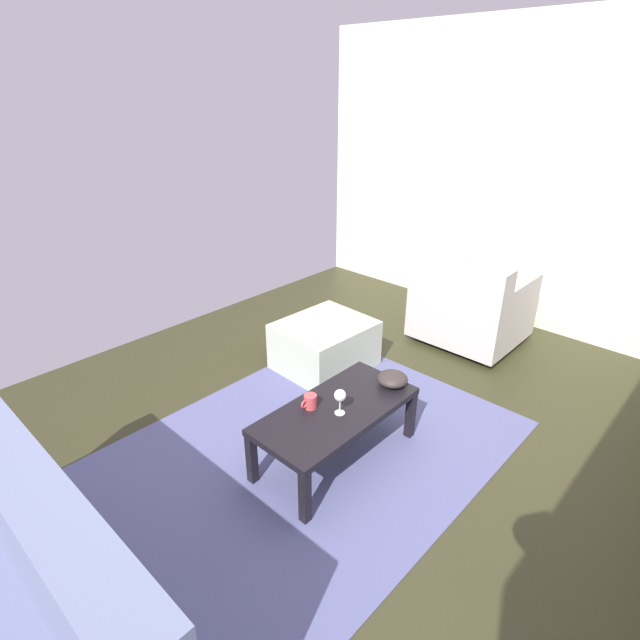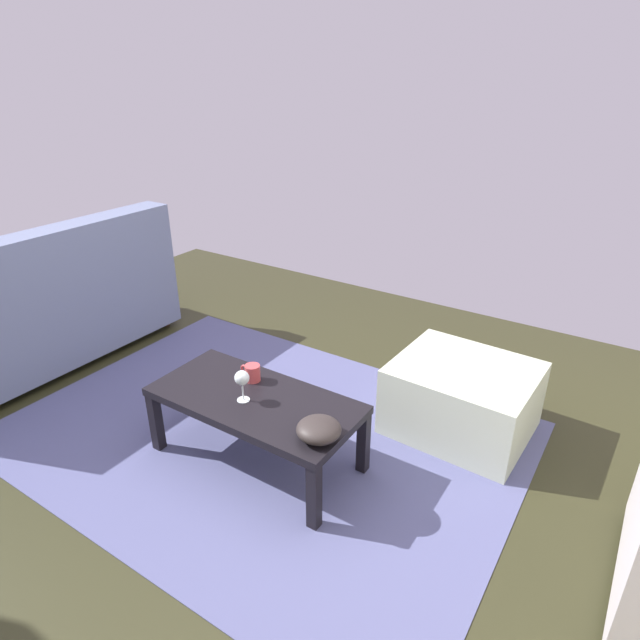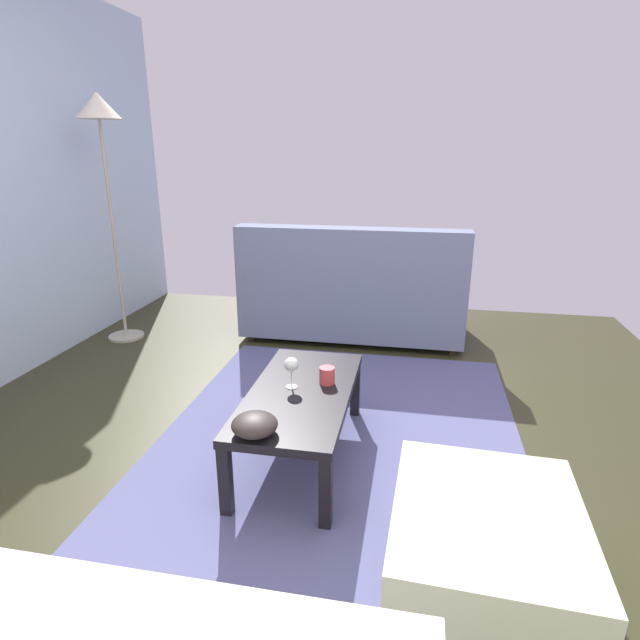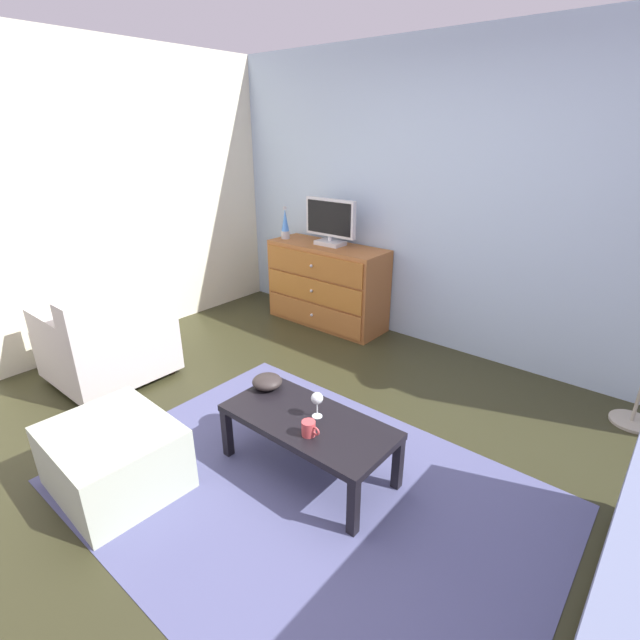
{
  "view_description": "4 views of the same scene",
  "coord_description": "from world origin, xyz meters",
  "px_view_note": "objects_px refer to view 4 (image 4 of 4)",
  "views": [
    {
      "loc": [
        1.91,
        1.54,
        2.08
      ],
      "look_at": [
        0.12,
        -0.13,
        0.91
      ],
      "focal_mm": 28.01,
      "sensor_mm": 36.0,
      "label": 1
    },
    {
      "loc": [
        -1.34,
        1.59,
        1.78
      ],
      "look_at": [
        -0.17,
        -0.2,
        0.77
      ],
      "focal_mm": 30.14,
      "sensor_mm": 36.0,
      "label": 2
    },
    {
      "loc": [
        -2.11,
        -0.55,
        1.47
      ],
      "look_at": [
        0.19,
        -0.11,
        0.7
      ],
      "focal_mm": 28.98,
      "sensor_mm": 36.0,
      "label": 3
    },
    {
      "loc": [
        1.56,
        -1.7,
        1.9
      ],
      "look_at": [
        -0.0,
        0.19,
        0.88
      ],
      "focal_mm": 25.96,
      "sensor_mm": 36.0,
      "label": 4
    }
  ],
  "objects_px": {
    "wine_glass": "(317,399)",
    "ottoman": "(114,458)",
    "tv": "(330,222)",
    "armchair": "(110,340)",
    "coffee_table": "(308,425)",
    "lava_lamp": "(285,225)",
    "dresser": "(327,285)",
    "bowl_decorative": "(267,382)",
    "mug": "(309,428)"
  },
  "relations": [
    {
      "from": "wine_glass",
      "to": "ottoman",
      "type": "xyz_separation_m",
      "value": [
        -0.78,
        -0.84,
        -0.29
      ]
    },
    {
      "from": "tv",
      "to": "armchair",
      "type": "bearing_deg",
      "value": -106.49
    },
    {
      "from": "coffee_table",
      "to": "armchair",
      "type": "bearing_deg",
      "value": -174.95
    },
    {
      "from": "lava_lamp",
      "to": "wine_glass",
      "type": "xyz_separation_m",
      "value": [
        1.9,
        -1.75,
        -0.49
      ]
    },
    {
      "from": "dresser",
      "to": "bowl_decorative",
      "type": "relative_size",
      "value": 6.54
    },
    {
      "from": "lava_lamp",
      "to": "coffee_table",
      "type": "height_order",
      "value": "lava_lamp"
    },
    {
      "from": "ottoman",
      "to": "coffee_table",
      "type": "bearing_deg",
      "value": 46.37
    },
    {
      "from": "dresser",
      "to": "wine_glass",
      "type": "height_order",
      "value": "dresser"
    },
    {
      "from": "lava_lamp",
      "to": "mug",
      "type": "distance_m",
      "value": 2.81
    },
    {
      "from": "dresser",
      "to": "coffee_table",
      "type": "bearing_deg",
      "value": -53.81
    },
    {
      "from": "dresser",
      "to": "ottoman",
      "type": "height_order",
      "value": "dresser"
    },
    {
      "from": "mug",
      "to": "coffee_table",
      "type": "bearing_deg",
      "value": 133.08
    },
    {
      "from": "tv",
      "to": "mug",
      "type": "relative_size",
      "value": 5.03
    },
    {
      "from": "bowl_decorative",
      "to": "armchair",
      "type": "relative_size",
      "value": 0.23
    },
    {
      "from": "dresser",
      "to": "wine_glass",
      "type": "relative_size",
      "value": 7.94
    },
    {
      "from": "bowl_decorative",
      "to": "dresser",
      "type": "bearing_deg",
      "value": 117.84
    },
    {
      "from": "mug",
      "to": "armchair",
      "type": "bearing_deg",
      "value": -178.36
    },
    {
      "from": "wine_glass",
      "to": "mug",
      "type": "relative_size",
      "value": 1.38
    },
    {
      "from": "lava_lamp",
      "to": "tv",
      "type": "bearing_deg",
      "value": 7.11
    },
    {
      "from": "armchair",
      "to": "lava_lamp",
      "type": "bearing_deg",
      "value": 88.18
    },
    {
      "from": "mug",
      "to": "bowl_decorative",
      "type": "xyz_separation_m",
      "value": [
        -0.53,
        0.21,
        0.0
      ]
    },
    {
      "from": "dresser",
      "to": "lava_lamp",
      "type": "bearing_deg",
      "value": -175.26
    },
    {
      "from": "lava_lamp",
      "to": "bowl_decorative",
      "type": "height_order",
      "value": "lava_lamp"
    },
    {
      "from": "wine_glass",
      "to": "dresser",
      "type": "bearing_deg",
      "value": 127.46
    },
    {
      "from": "lava_lamp",
      "to": "armchair",
      "type": "relative_size",
      "value": 0.4
    },
    {
      "from": "wine_glass",
      "to": "armchair",
      "type": "height_order",
      "value": "armchair"
    },
    {
      "from": "dresser",
      "to": "bowl_decorative",
      "type": "xyz_separation_m",
      "value": [
        0.93,
        -1.75,
        -0.01
      ]
    },
    {
      "from": "tv",
      "to": "wine_glass",
      "type": "bearing_deg",
      "value": -53.26
    },
    {
      "from": "coffee_table",
      "to": "wine_glass",
      "type": "bearing_deg",
      "value": 61.34
    },
    {
      "from": "lava_lamp",
      "to": "wine_glass",
      "type": "relative_size",
      "value": 2.1
    },
    {
      "from": "tv",
      "to": "mug",
      "type": "xyz_separation_m",
      "value": [
        1.44,
        -1.98,
        -0.65
      ]
    },
    {
      "from": "tv",
      "to": "armchair",
      "type": "distance_m",
      "value": 2.25
    },
    {
      "from": "armchair",
      "to": "ottoman",
      "type": "relative_size",
      "value": 1.19
    },
    {
      "from": "ottoman",
      "to": "armchair",
      "type": "bearing_deg",
      "value": 152.39
    },
    {
      "from": "wine_glass",
      "to": "ottoman",
      "type": "height_order",
      "value": "wine_glass"
    },
    {
      "from": "tv",
      "to": "lava_lamp",
      "type": "bearing_deg",
      "value": -172.89
    },
    {
      "from": "dresser",
      "to": "bowl_decorative",
      "type": "bearing_deg",
      "value": -62.16
    },
    {
      "from": "dresser",
      "to": "lava_lamp",
      "type": "distance_m",
      "value": 0.77
    },
    {
      "from": "wine_glass",
      "to": "mug",
      "type": "bearing_deg",
      "value": -64.05
    },
    {
      "from": "wine_glass",
      "to": "armchair",
      "type": "xyz_separation_m",
      "value": [
        -1.96,
        -0.22,
        -0.14
      ]
    },
    {
      "from": "coffee_table",
      "to": "wine_glass",
      "type": "distance_m",
      "value": 0.17
    },
    {
      "from": "tv",
      "to": "bowl_decorative",
      "type": "height_order",
      "value": "tv"
    },
    {
      "from": "coffee_table",
      "to": "bowl_decorative",
      "type": "xyz_separation_m",
      "value": [
        -0.42,
        0.09,
        0.09
      ]
    },
    {
      "from": "dresser",
      "to": "tv",
      "type": "xyz_separation_m",
      "value": [
        0.02,
        0.02,
        0.65
      ]
    },
    {
      "from": "tv",
      "to": "wine_glass",
      "type": "distance_m",
      "value": 2.34
    },
    {
      "from": "lava_lamp",
      "to": "mug",
      "type": "height_order",
      "value": "lava_lamp"
    },
    {
      "from": "dresser",
      "to": "mug",
      "type": "bearing_deg",
      "value": -53.38
    },
    {
      "from": "mug",
      "to": "dresser",
      "type": "bearing_deg",
      "value": 126.62
    },
    {
      "from": "lava_lamp",
      "to": "armchair",
      "type": "xyz_separation_m",
      "value": [
        -0.06,
        -1.97,
        -0.63
      ]
    },
    {
      "from": "lava_lamp",
      "to": "wine_glass",
      "type": "bearing_deg",
      "value": -42.69
    }
  ]
}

